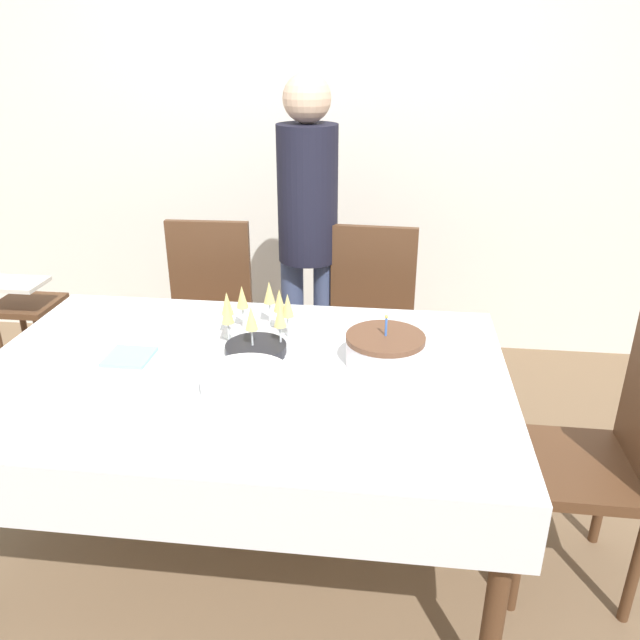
% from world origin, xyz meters
% --- Properties ---
extents(ground_plane, '(12.00, 12.00, 0.00)m').
position_xyz_m(ground_plane, '(0.00, 0.00, 0.00)').
color(ground_plane, brown).
extents(wall_back, '(8.00, 0.05, 2.70)m').
position_xyz_m(wall_back, '(0.00, 1.86, 1.35)').
color(wall_back, silver).
rests_on(wall_back, ground_plane).
extents(dining_table, '(1.75, 1.15, 0.75)m').
position_xyz_m(dining_table, '(0.00, 0.00, 0.65)').
color(dining_table, white).
rests_on(dining_table, ground_plane).
extents(dining_chair_far_left, '(0.43, 0.43, 0.98)m').
position_xyz_m(dining_chair_far_left, '(-0.39, 0.89, 0.54)').
color(dining_chair_far_left, '#51331E').
rests_on(dining_chair_far_left, ground_plane).
extents(dining_chair_far_right, '(0.44, 0.44, 0.98)m').
position_xyz_m(dining_chair_far_right, '(0.39, 0.89, 0.54)').
color(dining_chair_far_right, '#51331E').
rests_on(dining_chair_far_right, ground_plane).
extents(dining_chair_right_end, '(0.42, 0.42, 0.98)m').
position_xyz_m(dining_chair_right_end, '(1.20, -0.00, 0.54)').
color(dining_chair_right_end, '#51331E').
rests_on(dining_chair_right_end, ground_plane).
extents(birthday_cake, '(0.26, 0.26, 0.18)m').
position_xyz_m(birthday_cake, '(0.47, 0.09, 0.80)').
color(birthday_cake, white).
rests_on(birthday_cake, dining_table).
extents(champagne_tray, '(0.34, 0.34, 0.18)m').
position_xyz_m(champagne_tray, '(0.02, 0.23, 0.84)').
color(champagne_tray, silver).
rests_on(champagne_tray, dining_table).
extents(plate_stack_main, '(0.28, 0.28, 0.06)m').
position_xyz_m(plate_stack_main, '(0.05, -0.14, 0.78)').
color(plate_stack_main, white).
rests_on(plate_stack_main, dining_table).
extents(plate_stack_dessert, '(0.21, 0.21, 0.03)m').
position_xyz_m(plate_stack_dessert, '(0.03, 0.12, 0.77)').
color(plate_stack_dessert, black).
rests_on(plate_stack_dessert, dining_table).
extents(cake_knife, '(0.29, 0.12, 0.00)m').
position_xyz_m(cake_knife, '(0.52, -0.11, 0.75)').
color(cake_knife, silver).
rests_on(cake_knife, dining_table).
extents(fork_pile, '(0.18, 0.08, 0.02)m').
position_xyz_m(fork_pile, '(-0.36, -0.15, 0.76)').
color(fork_pile, silver).
rests_on(fork_pile, dining_table).
extents(napkin_pile, '(0.15, 0.15, 0.01)m').
position_xyz_m(napkin_pile, '(-0.39, 0.03, 0.76)').
color(napkin_pile, '#8CC6E0').
rests_on(napkin_pile, dining_table).
extents(person_standing, '(0.28, 0.28, 1.63)m').
position_xyz_m(person_standing, '(0.08, 1.06, 0.98)').
color(person_standing, '#3F4C72').
rests_on(person_standing, ground_plane).
extents(high_chair, '(0.33, 0.35, 0.71)m').
position_xyz_m(high_chair, '(-1.32, 0.88, 0.48)').
color(high_chair, '#51331E').
rests_on(high_chair, ground_plane).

